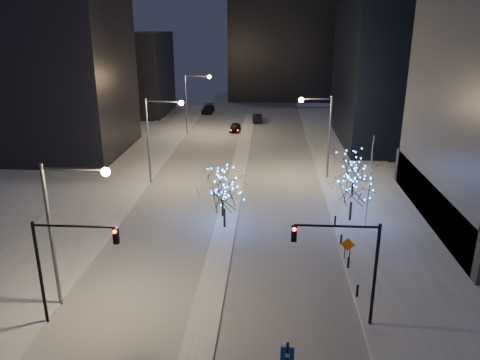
# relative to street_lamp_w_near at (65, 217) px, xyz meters

# --- Properties ---
(ground) EXTENTS (160.00, 160.00, 0.00)m
(ground) POSITION_rel_street_lamp_w_near_xyz_m (8.94, -2.00, -6.50)
(ground) COLOR white
(ground) RESTS_ON ground
(road) EXTENTS (20.00, 130.00, 0.02)m
(road) POSITION_rel_street_lamp_w_near_xyz_m (8.94, 33.00, -6.49)
(road) COLOR #A5AAB4
(road) RESTS_ON ground
(median) EXTENTS (2.00, 80.00, 0.15)m
(median) POSITION_rel_street_lamp_w_near_xyz_m (8.94, 28.00, -6.42)
(median) COLOR white
(median) RESTS_ON ground
(east_sidewalk) EXTENTS (10.00, 90.00, 0.15)m
(east_sidewalk) POSITION_rel_street_lamp_w_near_xyz_m (23.94, 18.00, -6.42)
(east_sidewalk) COLOR white
(east_sidewalk) RESTS_ON ground
(west_sidewalk) EXTENTS (8.00, 90.00, 0.15)m
(west_sidewalk) POSITION_rel_street_lamp_w_near_xyz_m (-5.06, 18.00, -6.42)
(west_sidewalk) COLOR white
(west_sidewalk) RESTS_ON ground
(filler_west_near) EXTENTS (22.00, 18.00, 24.00)m
(filler_west_near) POSITION_rel_street_lamp_w_near_xyz_m (-19.06, 38.00, 5.50)
(filler_west_near) COLOR black
(filler_west_near) RESTS_ON ground
(filler_west_far) EXTENTS (18.00, 16.00, 16.00)m
(filler_west_far) POSITION_rel_street_lamp_w_near_xyz_m (-17.06, 68.00, 1.50)
(filler_west_far) COLOR black
(filler_west_far) RESTS_ON ground
(horizon_block) EXTENTS (24.00, 14.00, 42.00)m
(horizon_block) POSITION_rel_street_lamp_w_near_xyz_m (14.94, 90.00, 14.50)
(horizon_block) COLOR black
(horizon_block) RESTS_ON ground
(street_lamp_w_near) EXTENTS (4.40, 0.56, 10.00)m
(street_lamp_w_near) POSITION_rel_street_lamp_w_near_xyz_m (0.00, 0.00, 0.00)
(street_lamp_w_near) COLOR #595E66
(street_lamp_w_near) RESTS_ON ground
(street_lamp_w_mid) EXTENTS (4.40, 0.56, 10.00)m
(street_lamp_w_mid) POSITION_rel_street_lamp_w_near_xyz_m (0.00, 25.00, 0.00)
(street_lamp_w_mid) COLOR #595E66
(street_lamp_w_mid) RESTS_ON ground
(street_lamp_w_far) EXTENTS (4.40, 0.56, 10.00)m
(street_lamp_w_far) POSITION_rel_street_lamp_w_near_xyz_m (0.00, 50.00, 0.00)
(street_lamp_w_far) COLOR #595E66
(street_lamp_w_far) RESTS_ON ground
(street_lamp_east) EXTENTS (3.90, 0.56, 10.00)m
(street_lamp_east) POSITION_rel_street_lamp_w_near_xyz_m (19.02, 28.00, -0.05)
(street_lamp_east) COLOR #595E66
(street_lamp_east) RESTS_ON ground
(traffic_signal_west) EXTENTS (5.26, 0.43, 7.00)m
(traffic_signal_west) POSITION_rel_street_lamp_w_near_xyz_m (0.50, -2.00, -1.74)
(traffic_signal_west) COLOR black
(traffic_signal_west) RESTS_ON ground
(traffic_signal_east) EXTENTS (5.26, 0.43, 7.00)m
(traffic_signal_east) POSITION_rel_street_lamp_w_near_xyz_m (17.88, -1.00, -1.74)
(traffic_signal_east) COLOR black
(traffic_signal_east) RESTS_ON ground
(flagpoles) EXTENTS (1.35, 2.60, 8.00)m
(flagpoles) POSITION_rel_street_lamp_w_near_xyz_m (22.30, 15.25, -1.70)
(flagpoles) COLOR silver
(flagpoles) RESTS_ON east_sidewalk
(bollards) EXTENTS (0.16, 12.16, 0.90)m
(bollards) POSITION_rel_street_lamp_w_near_xyz_m (19.14, 8.00, -5.90)
(bollards) COLOR black
(bollards) RESTS_ON east_sidewalk
(car_near) EXTENTS (1.89, 4.31, 1.45)m
(car_near) POSITION_rel_street_lamp_w_near_xyz_m (6.89, 52.49, -5.78)
(car_near) COLOR black
(car_near) RESTS_ON ground
(car_mid) EXTENTS (1.98, 4.89, 1.58)m
(car_mid) POSITION_rel_street_lamp_w_near_xyz_m (10.44, 60.63, -5.71)
(car_mid) COLOR black
(car_mid) RESTS_ON ground
(car_far) EXTENTS (2.36, 5.56, 1.60)m
(car_far) POSITION_rel_street_lamp_w_near_xyz_m (0.04, 69.16, -5.70)
(car_far) COLOR black
(car_far) RESTS_ON ground
(holiday_tree_median_near) EXTENTS (4.27, 4.27, 5.18)m
(holiday_tree_median_near) POSITION_rel_street_lamp_w_near_xyz_m (8.88, 12.90, -3.01)
(holiday_tree_median_near) COLOR black
(holiday_tree_median_near) RESTS_ON median
(holiday_tree_median_far) EXTENTS (4.48, 4.48, 4.95)m
(holiday_tree_median_far) POSITION_rel_street_lamp_w_near_xyz_m (8.44, 15.45, -3.06)
(holiday_tree_median_far) COLOR black
(holiday_tree_median_far) RESTS_ON median
(holiday_tree_plaza_near) EXTENTS (4.09, 4.09, 4.94)m
(holiday_tree_plaza_near) POSITION_rel_street_lamp_w_near_xyz_m (20.70, 15.22, -3.10)
(holiday_tree_plaza_near) COLOR black
(holiday_tree_plaza_near) RESTS_ON east_sidewalk
(holiday_tree_plaza_far) EXTENTS (5.55, 5.55, 5.33)m
(holiday_tree_plaza_far) POSITION_rel_street_lamp_w_near_xyz_m (22.03, 22.19, -3.03)
(holiday_tree_plaza_far) COLOR black
(holiday_tree_plaza_far) RESTS_ON east_sidewalk
(construction_sign) EXTENTS (1.13, 0.28, 1.88)m
(construction_sign) POSITION_rel_street_lamp_w_near_xyz_m (19.24, 7.37, -5.22)
(construction_sign) COLOR black
(construction_sign) RESTS_ON east_sidewalk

